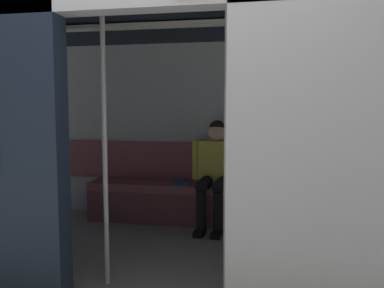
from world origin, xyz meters
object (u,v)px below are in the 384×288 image
train_car (176,92)px  person_seated (215,166)px  grab_pole_far (226,151)px  grab_pole_door (105,148)px  bench_seat (202,194)px  book (180,182)px  handbag (254,178)px

train_car → person_seated: train_car is taller
grab_pole_far → train_car: bearing=-52.0°
grab_pole_far → person_seated: bearing=-79.6°
grab_pole_door → grab_pole_far: 0.89m
bench_seat → grab_pole_door: size_ratio=1.29×
train_car → grab_pole_door: 0.89m
book → grab_pole_door: 1.79m
book → person_seated: bearing=139.7°
person_seated → grab_pole_far: (-0.29, 1.59, 0.36)m
person_seated → grab_pole_far: grab_pole_far is taller
person_seated → handbag: size_ratio=4.56×
grab_pole_door → grab_pole_far: size_ratio=1.00×
bench_seat → person_seated: bearing=161.3°
person_seated → bench_seat: bearing=-18.7°
person_seated → book: (0.42, -0.08, -0.21)m
person_seated → grab_pole_far: size_ratio=0.57×
bench_seat → person_seated: 0.36m
train_car → grab_pole_far: train_car is taller
bench_seat → grab_pole_door: bearing=75.0°
bench_seat → handbag: handbag is taller
bench_seat → handbag: 0.61m
grab_pole_far → grab_pole_door: bearing=1.3°
handbag → grab_pole_door: 2.04m
handbag → book: size_ratio=1.18×
book → grab_pole_far: bearing=83.7°
grab_pole_door → grab_pole_far: same height
train_car → grab_pole_door: size_ratio=3.10×
train_car → book: 1.43m
person_seated → handbag: bearing=-169.3°
grab_pole_far → bench_seat: bearing=-74.8°
handbag → grab_pole_door: size_ratio=0.13×
handbag → grab_pole_door: (1.02, 1.69, 0.49)m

